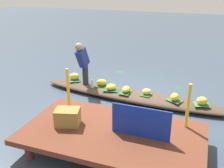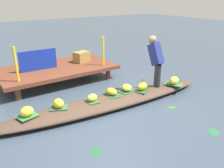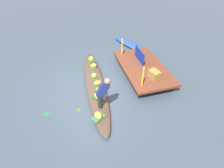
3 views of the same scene
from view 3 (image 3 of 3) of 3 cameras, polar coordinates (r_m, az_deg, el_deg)
The scene contains 27 objects.
canal_water at distance 7.38m, azimuth -5.38°, elevation -0.88°, with size 40.00×40.00×0.00m, color #374554.
dock_platform at distance 7.97m, azimuth 10.01°, elevation 5.30°, with size 3.20×1.80×0.41m.
vendor_boat at distance 7.31m, azimuth -5.43°, elevation -0.25°, with size 5.17×0.77×0.21m, color #4B372B.
moored_boat at distance 10.36m, azimuth 6.01°, elevation 12.69°, with size 2.56×0.63×0.20m, color #28428E.
leaf_mat_0 at distance 7.56m, azimuth -5.74°, elevation 2.38°, with size 0.32×0.24×0.01m, color #305F2D.
banana_bunch_0 at distance 7.51m, azimuth -5.78°, elevation 2.84°, with size 0.23×0.18×0.15m, color yellow.
leaf_mat_1 at distance 5.94m, azimuth -4.42°, elevation -10.61°, with size 0.43×0.28×0.01m, color #356F3F.
banana_bunch_1 at distance 5.87m, azimuth -4.46°, elevation -10.01°, with size 0.30×0.21×0.20m, color yellow.
leaf_mat_2 at distance 6.84m, azimuth -3.97°, elevation -2.24°, with size 0.39×0.29×0.01m, color #235D35.
banana_bunch_2 at distance 6.79m, azimuth -4.00°, elevation -1.76°, with size 0.28×0.22×0.15m, color yellow.
leaf_mat_3 at distance 8.14m, azimuth -5.94°, elevation 5.42°, with size 0.35×0.26×0.01m, color #306137.
banana_bunch_3 at distance 8.09m, azimuth -5.99°, elevation 5.95°, with size 0.25×0.20×0.18m, color yellow.
leaf_mat_4 at distance 8.66m, azimuth -6.73°, elevation 7.64°, with size 0.35×0.28×0.01m, color #33733A.
banana_bunch_4 at distance 8.61m, azimuth -6.78°, elevation 8.16°, with size 0.25×0.22×0.19m, color yellow.
leaf_mat_5 at distance 7.15m, azimuth -4.60°, elevation -0.05°, with size 0.41×0.26×0.01m, color #29572E.
banana_bunch_5 at distance 7.11m, azimuth -4.63°, elevation 0.41°, with size 0.29×0.20×0.15m, color gold.
leaf_mat_6 at distance 6.58m, azimuth -4.82°, elevation -4.37°, with size 0.41×0.24×0.01m, color #235229.
banana_bunch_6 at distance 6.52m, azimuth -4.86°, elevation -3.80°, with size 0.29×0.18×0.18m, color gold.
vendor_person at distance 5.77m, azimuth -3.06°, elevation -2.57°, with size 0.22×0.50×1.21m.
water_bottle at distance 6.40m, azimuth -2.58°, elevation -4.43°, with size 0.07×0.07×0.23m, color #AAC9E3.
market_banner at distance 8.17m, azimuth 8.86°, elevation 9.16°, with size 1.01×0.03×0.55m, color #132C9B.
railing_post_west at distance 8.46m, azimuth 3.27°, elevation 11.82°, with size 0.06×0.06×0.84m, color yellow.
railing_post_east at distance 6.60m, azimuth 9.90°, elevation 2.24°, with size 0.06×0.06×0.84m, color yellow.
produce_crate at distance 7.28m, azimuth 13.46°, elevation 3.09°, with size 0.44×0.32×0.31m, color olive.
drifting_plant_0 at distance 6.71m, azimuth -20.32°, elevation -8.94°, with size 0.23×0.18×0.01m, color #216739.
drifting_plant_1 at distance 6.54m, azimuth -10.69°, elevation -8.13°, with size 0.19×0.11×0.01m, color #377722.
drifting_plant_2 at distance 8.18m, azimuth -15.29°, elevation 2.41°, with size 0.26×0.20×0.01m, color #205C35.
Camera 3 is at (5.54, -0.87, 4.79)m, focal length 28.35 mm.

